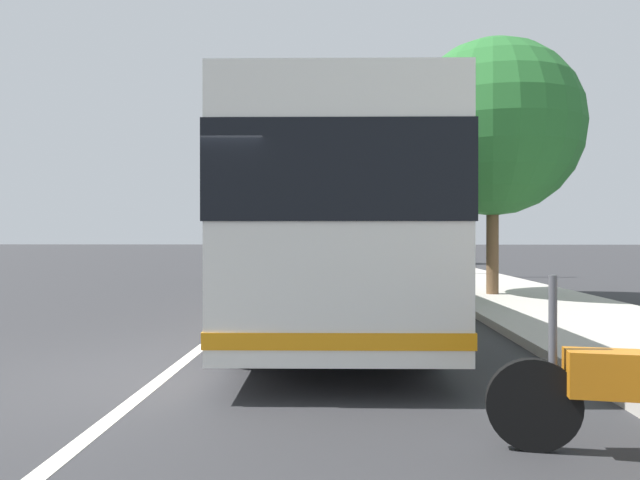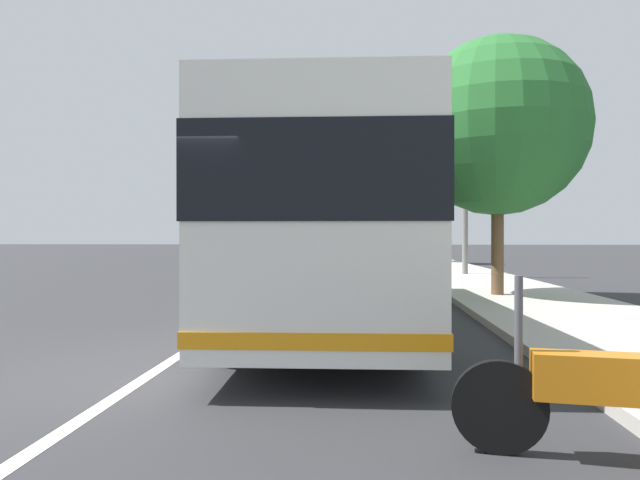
{
  "view_description": "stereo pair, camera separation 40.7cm",
  "coord_description": "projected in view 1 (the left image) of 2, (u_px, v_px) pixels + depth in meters",
  "views": [
    {
      "loc": [
        -6.18,
        -1.98,
        1.56
      ],
      "look_at": [
        5.39,
        -1.53,
        1.5
      ],
      "focal_mm": 30.95,
      "sensor_mm": 36.0,
      "label": 1
    },
    {
      "loc": [
        -6.16,
        -2.39,
        1.56
      ],
      "look_at": [
        5.39,
        -1.53,
        1.5
      ],
      "focal_mm": 30.95,
      "sensor_mm": 36.0,
      "label": 2
    }
  ],
  "objects": [
    {
      "name": "lane_divider_line",
      "position": [
        274.0,
        290.0,
        16.26
      ],
      "size": [
        110.0,
        0.16,
        0.01
      ],
      "primitive_type": "cube",
      "color": "silver",
      "rests_on": "ground"
    },
    {
      "name": "utility_pole",
      "position": [
        455.0,
        198.0,
        21.58
      ],
      "size": [
        0.22,
        0.22,
        6.2
      ],
      "primitive_type": "cylinder",
      "color": "slate",
      "rests_on": "ground"
    },
    {
      "name": "roadside_tree_far_block",
      "position": [
        403.0,
        188.0,
        32.52
      ],
      "size": [
        2.97,
        2.97,
        5.96
      ],
      "color": "brown",
      "rests_on": "ground"
    },
    {
      "name": "car_ahead_same_lane",
      "position": [
        336.0,
        246.0,
        53.91
      ],
      "size": [
        4.64,
        2.13,
        1.5
      ],
      "rotation": [
        0.0,
        0.0,
        -0.08
      ],
      "color": "navy",
      "rests_on": "ground"
    },
    {
      "name": "car_far_distant",
      "position": [
        291.0,
        248.0,
        45.43
      ],
      "size": [
        4.68,
        1.96,
        1.38
      ],
      "rotation": [
        0.0,
        0.0,
        3.1
      ],
      "color": "#2D7238",
      "rests_on": "ground"
    },
    {
      "name": "coach_bus",
      "position": [
        333.0,
        223.0,
        10.24
      ],
      "size": [
        10.45,
        2.82,
        3.22
      ],
      "rotation": [
        0.0,
        0.0,
        0.03
      ],
      "color": "silver",
      "rests_on": "ground"
    },
    {
      "name": "car_oncoming",
      "position": [
        242.0,
        257.0,
        24.01
      ],
      "size": [
        4.47,
        1.94,
        1.49
      ],
      "rotation": [
        0.0,
        0.0,
        3.16
      ],
      "color": "silver",
      "rests_on": "ground"
    },
    {
      "name": "ground_plane",
      "position": [
        167.0,
        375.0,
        6.26
      ],
      "size": [
        220.0,
        220.0,
        0.0
      ],
      "primitive_type": "plane",
      "color": "#2D2D30"
    },
    {
      "name": "roadside_tree_mid_block",
      "position": [
        493.0,
        129.0,
        13.82
      ],
      "size": [
        4.39,
        4.39,
        6.5
      ],
      "color": "brown",
      "rests_on": "ground"
    },
    {
      "name": "sidewalk_curb",
      "position": [
        492.0,
        288.0,
        16.01
      ],
      "size": [
        110.0,
        3.6,
        0.14
      ],
      "primitive_type": "cube",
      "color": "#B2ADA3",
      "rests_on": "ground"
    },
    {
      "name": "car_side_street",
      "position": [
        337.0,
        248.0,
        40.39
      ],
      "size": [
        4.31,
        2.14,
        1.51
      ],
      "rotation": [
        0.0,
        0.0,
        -0.07
      ],
      "color": "navy",
      "rests_on": "ground"
    }
  ]
}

